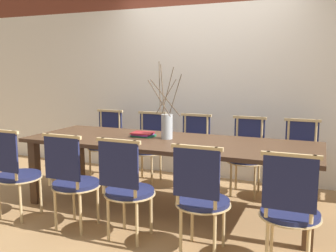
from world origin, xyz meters
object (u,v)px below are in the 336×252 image
Objects in this scene: book_stack at (143,134)px; chair_near_center at (127,186)px; dining_table at (168,147)px; chair_far_center at (193,149)px; vase_centerpiece at (167,125)px.

chair_near_center is at bearing -72.09° from book_stack.
chair_far_center is (-0.01, 0.82, -0.18)m from dining_table.
vase_centerpiece is at bearing 87.19° from chair_far_center.
chair_far_center is at bearing 90.53° from dining_table.
dining_table is at bearing 90.53° from chair_far_center.
dining_table is 3.33× the size of chair_far_center.
chair_far_center reaches higher than dining_table.
dining_table is 3.74× the size of vase_centerpiece.
chair_near_center is 0.99m from vase_centerpiece.
dining_table is at bearing 87.25° from chair_near_center.
chair_near_center is 3.76× the size of book_stack.
book_stack is (-0.29, 0.91, 0.28)m from chair_near_center.
book_stack is at bearing 177.45° from vase_centerpiece.
vase_centerpiece reaches higher than chair_far_center.
vase_centerpiece is at bearing 90.31° from chair_near_center.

